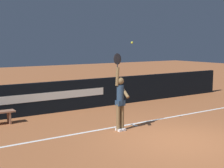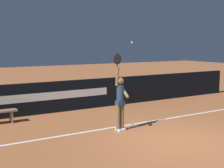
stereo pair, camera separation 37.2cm
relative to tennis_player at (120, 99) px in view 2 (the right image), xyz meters
The scene contains 5 objects.
ground_plane 2.16m from the tennis_player, 66.45° to the right, with size 60.00×60.00×0.00m, color #A55E36.
court_lines 2.69m from the tennis_player, 72.10° to the right, with size 10.61×5.76×0.00m.
back_wall 3.65m from the tennis_player, 77.86° to the left, with size 15.92×0.18×1.21m.
tennis_player is the anchor object (origin of this frame).
tennis_ball 1.75m from the tennis_player, 33.74° to the right, with size 0.07×0.07×0.07m.
Camera 2 is at (-6.03, -6.25, 2.68)m, focal length 51.17 mm.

